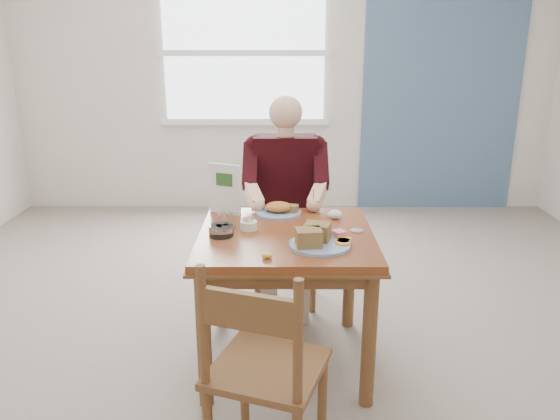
{
  "coord_description": "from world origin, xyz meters",
  "views": [
    {
      "loc": [
        -0.02,
        -2.67,
        1.69
      ],
      "look_at": [
        -0.03,
        0.0,
        0.87
      ],
      "focal_mm": 35.0,
      "sensor_mm": 36.0,
      "label": 1
    }
  ],
  "objects_px": {
    "diner": "(285,187)",
    "far_plate": "(280,210)",
    "near_plate": "(317,239)",
    "chair_far": "(285,232)",
    "table": "(286,253)",
    "chair_near": "(263,372)"
  },
  "relations": [
    {
      "from": "table",
      "to": "chair_near",
      "type": "height_order",
      "value": "chair_near"
    },
    {
      "from": "table",
      "to": "far_plate",
      "type": "distance_m",
      "value": 0.36
    },
    {
      "from": "chair_far",
      "to": "chair_near",
      "type": "bearing_deg",
      "value": -93.27
    },
    {
      "from": "chair_near",
      "to": "far_plate",
      "type": "relative_size",
      "value": 2.93
    },
    {
      "from": "table",
      "to": "diner",
      "type": "relative_size",
      "value": 0.66
    },
    {
      "from": "far_plate",
      "to": "near_plate",
      "type": "bearing_deg",
      "value": -70.26
    },
    {
      "from": "diner",
      "to": "far_plate",
      "type": "relative_size",
      "value": 4.27
    },
    {
      "from": "diner",
      "to": "table",
      "type": "bearing_deg",
      "value": -90.0
    },
    {
      "from": "near_plate",
      "to": "far_plate",
      "type": "distance_m",
      "value": 0.55
    },
    {
      "from": "chair_near",
      "to": "diner",
      "type": "distance_m",
      "value": 1.59
    },
    {
      "from": "chair_near",
      "to": "far_plate",
      "type": "height_order",
      "value": "chair_near"
    },
    {
      "from": "chair_far",
      "to": "diner",
      "type": "height_order",
      "value": "diner"
    },
    {
      "from": "table",
      "to": "near_plate",
      "type": "height_order",
      "value": "near_plate"
    },
    {
      "from": "chair_far",
      "to": "diner",
      "type": "relative_size",
      "value": 0.69
    },
    {
      "from": "table",
      "to": "chair_near",
      "type": "relative_size",
      "value": 0.97
    },
    {
      "from": "table",
      "to": "far_plate",
      "type": "height_order",
      "value": "far_plate"
    },
    {
      "from": "near_plate",
      "to": "far_plate",
      "type": "relative_size",
      "value": 0.99
    },
    {
      "from": "chair_far",
      "to": "far_plate",
      "type": "bearing_deg",
      "value": -94.31
    },
    {
      "from": "far_plate",
      "to": "chair_far",
      "type": "bearing_deg",
      "value": 85.69
    },
    {
      "from": "far_plate",
      "to": "diner",
      "type": "bearing_deg",
      "value": 84.67
    },
    {
      "from": "near_plate",
      "to": "far_plate",
      "type": "xyz_separation_m",
      "value": [
        -0.19,
        0.52,
        -0.01
      ]
    },
    {
      "from": "chair_far",
      "to": "far_plate",
      "type": "xyz_separation_m",
      "value": [
        -0.04,
        -0.47,
        0.3
      ]
    }
  ]
}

